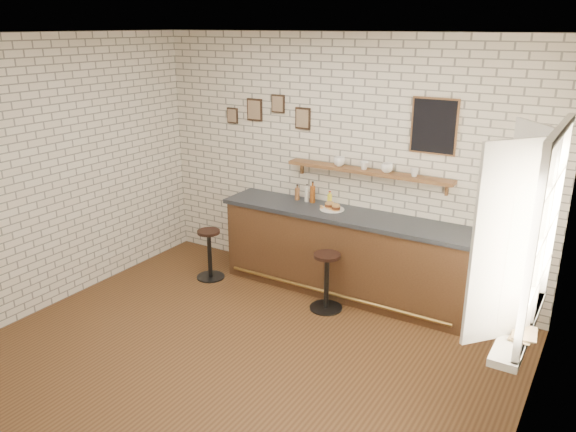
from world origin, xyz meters
name	(u,v)px	position (x,y,z in m)	size (l,w,h in m)	color
ground	(245,353)	(0.00, 0.00, 0.00)	(5.00, 5.00, 0.00)	brown
bar_counter	(345,254)	(0.25, 1.70, 0.51)	(3.10, 0.65, 1.01)	#4E321C
sandwich_plate	(332,209)	(0.05, 1.73, 1.02)	(0.28, 0.28, 0.01)	white
ciabatta_sandwich	(333,206)	(0.06, 1.73, 1.06)	(0.25, 0.19, 0.07)	tan
potato_chips	(331,208)	(0.04, 1.73, 1.02)	(0.26, 0.17, 0.00)	#E9A752
bitters_bottle_brown	(297,194)	(-0.50, 1.86, 1.09)	(0.06, 0.06, 0.19)	brown
bitters_bottle_white	(307,195)	(-0.36, 1.86, 1.10)	(0.06, 0.06, 0.22)	silver
bitters_bottle_amber	(313,194)	(-0.28, 1.86, 1.12)	(0.06, 0.06, 0.27)	#904717
condiment_bottle_yellow	(330,199)	(-0.05, 1.86, 1.09)	(0.06, 0.06, 0.18)	yellow
bar_stool_left	(210,253)	(-1.39, 1.20, 0.34)	(0.36, 0.36, 0.64)	black
bar_stool_right	(327,280)	(0.25, 1.23, 0.36)	(0.39, 0.39, 0.67)	black
wall_shelf	(367,172)	(0.40, 1.90, 1.48)	(2.00, 0.18, 0.18)	brown
shelf_cup_a	(339,162)	(0.04, 1.90, 1.55)	(0.13, 0.13, 0.11)	white
shelf_cup_b	(364,165)	(0.36, 1.90, 1.55)	(0.10, 0.10, 0.09)	white
shelf_cup_c	(387,168)	(0.63, 1.90, 1.55)	(0.13, 0.13, 0.11)	white
shelf_cup_d	(414,173)	(0.95, 1.90, 1.54)	(0.09, 0.09, 0.08)	white
back_wall_decor	(358,120)	(0.23, 1.98, 2.05)	(2.96, 0.02, 0.56)	black
window_sill	(520,323)	(2.40, 0.30, 0.90)	(0.20, 1.35, 0.06)	white
casement_window	(528,231)	(2.36, 0.30, 1.65)	(0.40, 1.30, 1.56)	white
book_lower	(511,333)	(2.38, 0.04, 0.94)	(0.15, 0.21, 0.02)	tan
book_upper	(512,331)	(2.38, 0.04, 0.96)	(0.17, 0.23, 0.02)	tan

